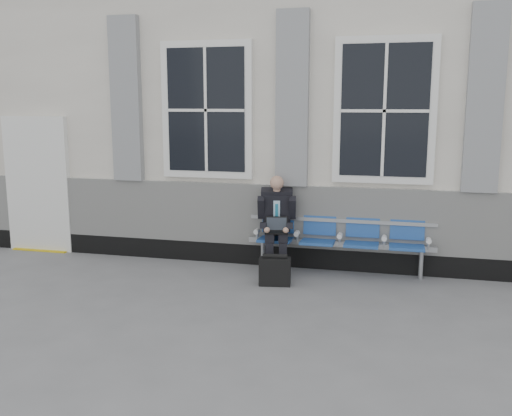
# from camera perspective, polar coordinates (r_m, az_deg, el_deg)

# --- Properties ---
(ground) EXTENTS (70.00, 70.00, 0.00)m
(ground) POSITION_cam_1_polar(r_m,az_deg,el_deg) (6.90, 8.76, -9.63)
(ground) COLOR slate
(ground) RESTS_ON ground
(station_building) EXTENTS (14.40, 4.40, 4.49)m
(station_building) POSITION_cam_1_polar(r_m,az_deg,el_deg) (9.95, 10.82, 9.53)
(station_building) COLOR silver
(station_building) RESTS_ON ground
(bench) EXTENTS (2.60, 0.47, 0.91)m
(bench) POSITION_cam_1_polar(r_m,az_deg,el_deg) (8.02, 8.42, -2.64)
(bench) COLOR #9EA0A3
(bench) RESTS_ON ground
(businessman) EXTENTS (0.57, 0.77, 1.37)m
(businessman) POSITION_cam_1_polar(r_m,az_deg,el_deg) (7.98, 2.07, -1.18)
(businessman) COLOR black
(businessman) RESTS_ON ground
(briefcase) EXTENTS (0.43, 0.23, 0.42)m
(briefcase) POSITION_cam_1_polar(r_m,az_deg,el_deg) (7.50, 1.90, -6.30)
(briefcase) COLOR black
(briefcase) RESTS_ON ground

